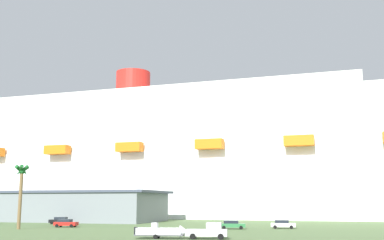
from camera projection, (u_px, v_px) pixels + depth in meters
ground_plane at (196, 223)px, 113.11m from camera, size 600.00×600.00×0.00m
cruise_ship at (223, 164)px, 151.92m from camera, size 258.16×55.81×58.21m
terminal_building at (35, 206)px, 127.51m from camera, size 72.69×27.68×7.75m
pickup_truck at (208, 231)px, 64.57m from camera, size 5.77×2.71×2.20m
small_boat_on_trailer at (164, 232)px, 65.26m from camera, size 8.59×2.46×2.15m
palm_tree at (21, 180)px, 89.29m from camera, size 3.18×2.95×11.93m
parked_car_green_wagon at (232, 225)px, 88.11m from camera, size 4.97×2.51×1.58m
parked_car_black_coupe at (60, 220)px, 107.89m from camera, size 4.80×2.48×1.58m
parked_car_red_hatchback at (66, 223)px, 94.72m from camera, size 4.64×2.40×1.58m
parked_car_white_van at (283, 224)px, 89.75m from camera, size 4.56×2.09×1.58m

